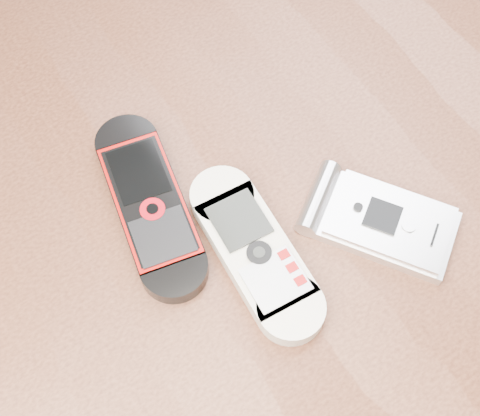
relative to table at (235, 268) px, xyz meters
name	(u,v)px	position (x,y,z in m)	size (l,w,h in m)	color
ground	(238,406)	(0.00, 0.00, -0.64)	(4.00, 4.00, 0.00)	#472B19
table	(235,268)	(0.00, 0.00, 0.00)	(1.20, 0.80, 0.75)	black
nokia_white	(255,251)	(-0.01, -0.04, 0.11)	(0.05, 0.15, 0.02)	silver
nokia_black_red	(150,203)	(-0.05, 0.04, 0.11)	(0.05, 0.17, 0.02)	black
motorola_razr	(385,222)	(0.09, -0.07, 0.11)	(0.06, 0.12, 0.02)	silver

